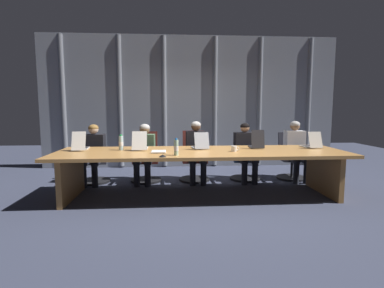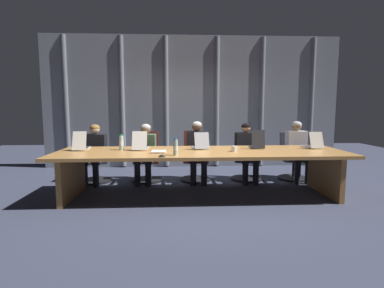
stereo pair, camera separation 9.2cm
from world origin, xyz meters
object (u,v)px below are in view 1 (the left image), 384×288
laptop_center (200,145)px  person_right_mid (246,149)px  office_chair_left_end (94,164)px  water_bottle_primary (121,143)px  laptop_left_end (81,146)px  coffee_mug_near (234,149)px  person_center (196,148)px  spiral_notepad (159,152)px  conference_mic_left_side (162,156)px  laptop_right_end (311,144)px  office_chair_right_end (291,161)px  person_left_mid (144,150)px  office_chair_right_mid (245,162)px  office_chair_center (194,162)px  laptop_left_mid (140,146)px  office_chair_left_mid (146,163)px  person_left_end (93,150)px  water_bottle_secondary (176,148)px  laptop_right_mid (256,144)px  person_right_end (296,147)px

laptop_center → person_right_mid: (0.96, 0.66, -0.16)m
laptop_center → office_chair_left_end: 2.19m
office_chair_left_end → water_bottle_primary: bearing=27.7°
laptop_left_end → coffee_mug_near: laptop_left_end is taller
person_center → spiral_notepad: 1.26m
laptop_left_end → conference_mic_left_side: laptop_left_end is taller
laptop_right_end → water_bottle_primary: (-3.25, -0.09, 0.06)m
office_chair_right_end → person_left_mid: (-2.94, -0.16, 0.29)m
office_chair_right_mid → water_bottle_primary: (-2.30, -0.92, 0.51)m
laptop_right_end → person_center: bearing=67.2°
office_chair_center → person_center: bearing=10.1°
laptop_left_end → coffee_mug_near: 2.52m
laptop_left_mid → coffee_mug_near: laptop_left_mid is taller
office_chair_left_mid → person_center: (0.98, -0.16, 0.30)m
water_bottle_primary → person_left_mid: bearing=68.0°
spiral_notepad → office_chair_right_mid: bearing=36.4°
office_chair_center → office_chair_right_mid: office_chair_center is taller
person_left_end → coffee_mug_near: 2.68m
water_bottle_secondary → coffee_mug_near: water_bottle_secondary is taller
person_center → conference_mic_left_side: 1.63m
laptop_right_end → water_bottle_secondary: (-2.36, -0.70, 0.06)m
person_left_mid → person_center: 0.99m
laptop_right_mid → laptop_right_end: laptop_right_mid is taller
person_right_mid → coffee_mug_near: person_right_mid is taller
person_right_mid → spiral_notepad: size_ratio=3.67×
laptop_right_end → person_center: (-1.94, 0.68, -0.13)m
laptop_center → office_chair_left_end: size_ratio=0.47×
laptop_left_end → person_right_mid: (2.94, 0.66, -0.16)m
water_bottle_secondary → conference_mic_left_side: water_bottle_secondary is taller
office_chair_right_mid → coffee_mug_near: size_ratio=7.03×
person_left_mid → office_chair_left_mid: bearing=177.9°
laptop_left_mid → person_left_mid: bearing=-1.4°
laptop_right_mid → laptop_center: bearing=96.7°
office_chair_center → conference_mic_left_side: 1.81m
office_chair_left_end → water_bottle_primary: 1.25m
laptop_right_end → person_right_end: size_ratio=0.35×
water_bottle_primary → office_chair_right_mid: bearing=21.9°
laptop_left_end → person_center: size_ratio=0.42×
person_center → spiral_notepad: (-0.68, -1.05, 0.09)m
laptop_left_mid → laptop_center: (1.00, 0.02, -0.00)m
office_chair_right_mid → person_center: size_ratio=0.80×
laptop_right_mid → spiral_notepad: bearing=109.5°
office_chair_left_end → water_bottle_secondary: 2.24m
coffee_mug_near → water_bottle_secondary: bearing=-160.3°
laptop_center → person_left_mid: person_left_mid is taller
water_bottle_secondary → office_chair_center: bearing=76.0°
person_right_end → laptop_left_mid: bearing=-76.9°
person_right_end → water_bottle_secondary: bearing=-59.9°
person_left_mid → person_right_mid: bearing=94.3°
person_center → water_bottle_primary: bearing=-61.0°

